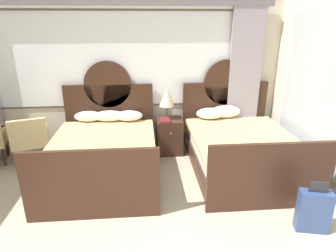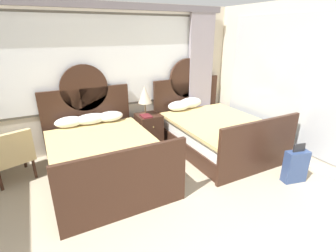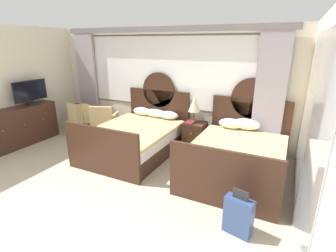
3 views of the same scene
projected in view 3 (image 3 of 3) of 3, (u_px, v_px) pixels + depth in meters
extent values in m
cube|color=beige|center=(166.00, 85.00, 6.23)|extent=(6.10, 0.07, 2.70)
cube|color=#605B52|center=(165.00, 72.00, 6.10)|extent=(4.52, 0.02, 1.73)
cube|color=white|center=(165.00, 72.00, 6.09)|extent=(4.44, 0.02, 1.65)
cube|color=#998E99|center=(88.00, 81.00, 7.14)|extent=(0.60, 0.08, 2.60)
cube|color=#998E99|center=(270.00, 97.00, 5.12)|extent=(0.60, 0.08, 2.60)
cube|color=slate|center=(163.00, 29.00, 5.72)|extent=(5.61, 0.10, 0.12)
cube|color=beige|center=(314.00, 138.00, 2.79)|extent=(0.07, 4.96, 2.70)
cube|color=#B2B7BC|center=(309.00, 129.00, 3.07)|extent=(0.01, 3.47, 2.27)
cube|color=#382116|center=(136.00, 146.00, 5.63)|extent=(1.55, 2.14, 0.30)
cube|color=white|center=(135.00, 135.00, 5.54)|extent=(1.49, 2.04, 0.24)
cube|color=tan|center=(133.00, 130.00, 5.43)|extent=(1.59, 1.94, 0.06)
cube|color=#382116|center=(159.00, 114.00, 6.42)|extent=(1.63, 0.06, 1.23)
cylinder|color=#382116|center=(159.00, 90.00, 6.23)|extent=(0.85, 0.06, 0.85)
cube|color=#382116|center=(101.00, 152.00, 4.59)|extent=(1.63, 0.06, 0.93)
ellipsoid|color=white|center=(142.00, 111.00, 6.37)|extent=(0.50, 0.25, 0.19)
ellipsoid|color=white|center=(155.00, 113.00, 6.20)|extent=(0.59, 0.25, 0.19)
ellipsoid|color=white|center=(168.00, 115.00, 6.06)|extent=(0.49, 0.32, 0.18)
cube|color=#382116|center=(236.00, 167.00, 4.70)|extent=(1.55, 2.14, 0.30)
cube|color=white|center=(237.00, 154.00, 4.62)|extent=(1.49, 2.04, 0.24)
cube|color=tan|center=(237.00, 148.00, 4.50)|extent=(1.59, 1.94, 0.06)
cube|color=#382116|center=(249.00, 126.00, 5.49)|extent=(1.63, 0.06, 1.23)
cylinder|color=#382116|center=(252.00, 98.00, 5.30)|extent=(0.85, 0.06, 0.85)
cube|color=#382116|center=(222.00, 180.00, 3.67)|extent=(1.63, 0.06, 0.93)
ellipsoid|color=white|center=(231.00, 123.00, 5.40)|extent=(0.52, 0.32, 0.20)
ellipsoid|color=white|center=(246.00, 124.00, 5.30)|extent=(0.56, 0.27, 0.23)
cube|color=#382116|center=(195.00, 136.00, 5.75)|extent=(0.46, 0.46, 0.65)
sphere|color=tan|center=(191.00, 133.00, 5.50)|extent=(0.02, 0.02, 0.02)
cylinder|color=brown|center=(194.00, 121.00, 5.70)|extent=(0.14, 0.14, 0.02)
cylinder|color=brown|center=(194.00, 116.00, 5.66)|extent=(0.03, 0.03, 0.22)
cone|color=beige|center=(194.00, 104.00, 5.57)|extent=(0.27, 0.27, 0.34)
cube|color=maroon|center=(190.00, 122.00, 5.60)|extent=(0.18, 0.26, 0.03)
cube|color=#382116|center=(19.00, 127.00, 5.96)|extent=(0.43, 1.82, 0.91)
sphere|color=tan|center=(43.00, 119.00, 6.26)|extent=(0.03, 0.03, 0.03)
sphere|color=tan|center=(25.00, 125.00, 5.84)|extent=(0.03, 0.03, 0.03)
sphere|color=tan|center=(3.00, 131.00, 5.41)|extent=(0.03, 0.03, 0.03)
cube|color=black|center=(33.00, 103.00, 6.17)|extent=(0.20, 0.28, 0.04)
cylinder|color=black|center=(32.00, 102.00, 6.16)|extent=(0.04, 0.04, 0.05)
cube|color=black|center=(30.00, 91.00, 6.07)|extent=(0.04, 0.85, 0.48)
cube|color=black|center=(31.00, 91.00, 6.06)|extent=(0.01, 0.81, 0.44)
cube|color=tan|center=(105.00, 121.00, 6.62)|extent=(0.73, 0.73, 0.10)
cube|color=tan|center=(101.00, 115.00, 6.30)|extent=(0.57, 0.26, 0.41)
cube|color=tan|center=(115.00, 117.00, 6.54)|extent=(0.22, 0.51, 0.16)
cube|color=tan|center=(95.00, 116.00, 6.61)|extent=(0.22, 0.51, 0.16)
cylinder|color=#382116|center=(118.00, 127.00, 6.88)|extent=(0.04, 0.04, 0.33)
cylinder|color=#382116|center=(101.00, 126.00, 6.94)|extent=(0.04, 0.04, 0.33)
cylinder|color=#382116|center=(111.00, 133.00, 6.43)|extent=(0.04, 0.04, 0.33)
cylinder|color=#382116|center=(94.00, 132.00, 6.49)|extent=(0.04, 0.04, 0.33)
cube|color=tan|center=(85.00, 118.00, 6.92)|extent=(0.72, 0.72, 0.10)
cube|color=tan|center=(79.00, 111.00, 6.60)|extent=(0.57, 0.25, 0.41)
cube|color=tan|center=(93.00, 114.00, 6.84)|extent=(0.21, 0.51, 0.16)
cube|color=tan|center=(75.00, 113.00, 6.91)|extent=(0.21, 0.51, 0.16)
cylinder|color=#382116|center=(97.00, 123.00, 7.17)|extent=(0.04, 0.04, 0.33)
cylinder|color=#382116|center=(81.00, 122.00, 7.24)|extent=(0.04, 0.04, 0.33)
cylinder|color=#382116|center=(90.00, 129.00, 6.72)|extent=(0.04, 0.04, 0.33)
cylinder|color=#382116|center=(73.00, 128.00, 6.80)|extent=(0.04, 0.04, 0.33)
cube|color=tan|center=(83.00, 118.00, 6.94)|extent=(0.59, 0.59, 0.10)
cube|color=tan|center=(75.00, 111.00, 6.65)|extent=(0.58, 0.09, 0.41)
cube|color=tan|center=(90.00, 114.00, 6.79)|extent=(0.07, 0.52, 0.16)
cube|color=tan|center=(75.00, 112.00, 7.01)|extent=(0.07, 0.52, 0.16)
cylinder|color=#382116|center=(96.00, 124.00, 7.11)|extent=(0.04, 0.04, 0.33)
cylinder|color=#382116|center=(84.00, 122.00, 7.31)|extent=(0.04, 0.04, 0.33)
cylinder|color=#382116|center=(84.00, 129.00, 6.71)|extent=(0.04, 0.04, 0.33)
cylinder|color=#382116|center=(71.00, 126.00, 6.91)|extent=(0.04, 0.04, 0.33)
cube|color=navy|center=(238.00, 216.00, 3.22)|extent=(0.38, 0.23, 0.51)
cube|color=#232326|center=(241.00, 195.00, 3.11)|extent=(0.20, 0.06, 0.13)
cylinder|color=black|center=(227.00, 226.00, 3.37)|extent=(0.05, 0.03, 0.05)
cylinder|color=black|center=(247.00, 236.00, 3.20)|extent=(0.05, 0.03, 0.05)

